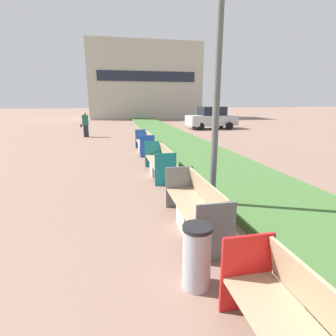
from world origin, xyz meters
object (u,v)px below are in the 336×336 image
bench_blue_frame (145,144)px  street_lamp_post (220,12)px  bench_teal_frame (160,164)px  parked_car_distant (212,118)px  bench_grey_frame (195,210)px  litter_bin (197,257)px  pedestrian_walking (85,124)px

bench_blue_frame → street_lamp_post: street_lamp_post is taller
bench_teal_frame → street_lamp_post: (0.61, -3.07, 3.57)m
bench_teal_frame → bench_blue_frame: 3.98m
bench_teal_frame → bench_blue_frame: bearing=90.0°
bench_teal_frame → bench_blue_frame: size_ratio=0.96×
bench_blue_frame → parked_car_distant: parked_car_distant is taller
bench_teal_frame → street_lamp_post: size_ratio=0.32×
street_lamp_post → bench_blue_frame: bearing=94.9°
bench_grey_frame → bench_blue_frame: 7.76m
litter_bin → street_lamp_post: (1.09, 2.27, 3.51)m
bench_grey_frame → bench_teal_frame: same height
bench_teal_frame → parked_car_distant: (6.84, 13.24, 0.54)m
pedestrian_walking → parked_car_distant: bearing=17.8°
bench_blue_frame → parked_car_distant: bearing=53.5°
parked_car_distant → bench_teal_frame: bearing=-122.2°
bench_blue_frame → litter_bin: bench_blue_frame is taller
street_lamp_post → pedestrian_walking: 13.99m
bench_grey_frame → bench_teal_frame: bearing=90.0°
street_lamp_post → parked_car_distant: bearing=69.1°
bench_grey_frame → bench_blue_frame: size_ratio=0.93×
bench_teal_frame → pedestrian_walking: size_ratio=1.37×
litter_bin → street_lamp_post: 4.32m
bench_grey_frame → pedestrian_walking: 14.18m
bench_teal_frame → street_lamp_post: 4.75m
street_lamp_post → bench_teal_frame: bearing=101.2°
litter_bin → pedestrian_walking: bearing=100.0°
bench_teal_frame → pedestrian_walking: bearing=107.7°
street_lamp_post → pedestrian_walking: size_ratio=4.31×
bench_grey_frame → litter_bin: (-0.48, -1.55, 0.06)m
litter_bin → bench_teal_frame: bearing=84.9°
bench_blue_frame → litter_bin: (-0.48, -9.32, 0.06)m
bench_teal_frame → parked_car_distant: size_ratio=0.53×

